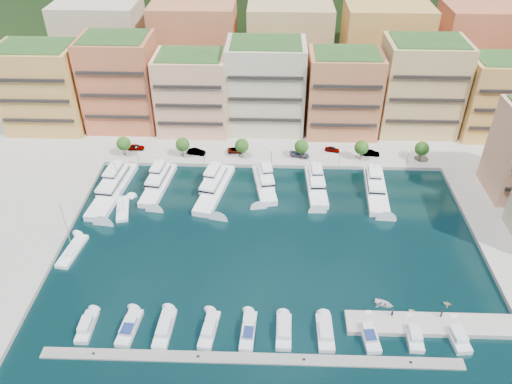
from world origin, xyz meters
TOP-DOWN VIEW (x-y plane):
  - ground at (0.00, 0.00)m, footprint 400.00×400.00m
  - north_quay at (0.00, 62.00)m, footprint 220.00×64.00m
  - hillside at (0.00, 110.00)m, footprint 240.00×40.00m
  - south_pontoon at (-3.00, -30.00)m, footprint 72.00×2.20m
  - finger_pier at (30.00, -22.00)m, footprint 32.00×5.00m
  - apartment_0 at (-66.00, 49.99)m, footprint 22.00×16.50m
  - apartment_1 at (-44.00, 51.99)m, footprint 20.00×16.50m
  - apartment_2 at (-23.00, 49.99)m, footprint 20.00×15.50m
  - apartment_3 at (-2.00, 51.99)m, footprint 22.00×16.50m
  - apartment_4 at (20.00, 49.99)m, footprint 20.00×15.50m
  - apartment_5 at (42.00, 51.99)m, footprint 22.00×16.50m
  - apartment_6 at (64.00, 49.99)m, footprint 20.00×15.50m
  - backblock_0 at (-55.00, 74.00)m, footprint 26.00×18.00m
  - backblock_1 at (-25.00, 74.00)m, footprint 26.00×18.00m
  - backblock_2 at (5.00, 74.00)m, footprint 26.00×18.00m
  - backblock_3 at (35.00, 74.00)m, footprint 26.00×18.00m
  - backblock_4 at (65.00, 74.00)m, footprint 26.00×18.00m
  - tree_0 at (-40.00, 33.50)m, footprint 3.80×3.80m
  - tree_1 at (-24.00, 33.50)m, footprint 3.80×3.80m
  - tree_2 at (-8.00, 33.50)m, footprint 3.80×3.80m
  - tree_3 at (8.00, 33.50)m, footprint 3.80×3.80m
  - tree_4 at (24.00, 33.50)m, footprint 3.80×3.80m
  - tree_5 at (40.00, 33.50)m, footprint 3.80×3.80m
  - lamppost_0 at (-36.00, 31.20)m, footprint 0.30×0.30m
  - lamppost_1 at (-18.00, 31.20)m, footprint 0.30×0.30m
  - lamppost_2 at (0.00, 31.20)m, footprint 0.30×0.30m
  - lamppost_3 at (18.00, 31.20)m, footprint 0.30×0.30m
  - lamppost_4 at (36.00, 31.20)m, footprint 0.30×0.30m
  - yacht_0 at (-39.29, 18.25)m, footprint 7.56×23.89m
  - yacht_1 at (-28.42, 20.64)m, footprint 6.70×18.58m
  - yacht_2 at (-14.01, 19.40)m, footprint 8.83×21.45m
  - yacht_3 at (-1.67, 21.57)m, footprint 6.73×16.67m
  - yacht_4 at (11.33, 21.08)m, footprint 5.07×17.37m
  - yacht_5 at (26.09, 20.05)m, footprint 6.04×19.81m
  - cruiser_0 at (-32.80, -24.58)m, footprint 2.46×7.21m
  - cruiser_1 at (-25.08, -24.61)m, footprint 3.54×8.33m
  - cruiser_2 at (-18.70, -24.60)m, footprint 3.14×8.87m
  - cruiser_3 at (-10.67, -24.59)m, footprint 3.46×8.54m
  - cruiser_4 at (-3.68, -24.61)m, footprint 2.96×8.60m
  - cruiser_5 at (2.67, -24.58)m, footprint 2.91×7.77m
  - cruiser_6 at (10.00, -24.59)m, footprint 2.87×7.91m
  - cruiser_7 at (17.77, -24.61)m, footprint 3.41×8.19m
  - cruiser_8 at (25.65, -24.58)m, footprint 2.79×7.19m
  - cruiser_9 at (33.25, -24.58)m, footprint 3.57×7.39m
  - sailboat_2 at (-35.10, 10.36)m, footprint 4.58×9.85m
  - sailboat_1 at (-42.17, -4.71)m, footprint 4.17×10.47m
  - tender_3 at (33.73, -16.80)m, footprint 2.10×1.97m
  - tender_1 at (26.71, -18.73)m, footprint 1.74×1.64m
  - tender_0 at (21.73, -17.18)m, footprint 4.32×3.80m
  - car_0 at (-37.84, 36.73)m, footprint 4.73×2.14m
  - car_1 at (-20.61, 34.75)m, footprint 5.11×2.58m
  - car_2 at (-9.83, 36.24)m, footprint 5.01×2.72m
  - car_3 at (7.68, 34.55)m, footprint 5.53×3.05m
  - car_4 at (16.90, 37.51)m, footprint 4.38×2.63m
  - car_5 at (27.29, 35.72)m, footprint 4.71×2.13m
  - person_0 at (22.43, -20.61)m, footprint 0.61×0.79m
  - person_1 at (31.26, -20.48)m, footprint 0.99×0.89m

SIDE VIEW (x-z plane):
  - ground at x=0.00m, z-range 0.00..0.00m
  - north_quay at x=0.00m, z-range -1.00..1.00m
  - hillside at x=0.00m, z-range -29.00..29.00m
  - south_pontoon at x=-3.00m, z-range -0.17..0.17m
  - finger_pier at x=30.00m, z-range -1.00..1.00m
  - sailboat_1 at x=-42.17m, z-range -6.29..6.91m
  - sailboat_2 at x=-35.10m, z-range -6.29..6.91m
  - tender_1 at x=26.71m, z-range 0.00..0.73m
  - tender_0 at x=21.73m, z-range 0.00..0.74m
  - tender_3 at x=33.73m, z-range 0.00..0.88m
  - cruiser_2 at x=-18.70m, z-range -0.73..1.82m
  - cruiser_3 at x=-10.67m, z-range -0.73..1.82m
  - cruiser_6 at x=10.00m, z-range -0.73..1.82m
  - cruiser_5 at x=2.67m, z-range -0.73..1.82m
  - cruiser_0 at x=-32.80m, z-range -0.73..1.82m
  - cruiser_9 at x=33.25m, z-range -0.73..1.82m
  - cruiser_8 at x=25.65m, z-range -0.73..1.82m
  - cruiser_4 at x=-3.68m, z-range -0.76..1.90m
  - cruiser_1 at x=-25.08m, z-range -0.76..1.90m
  - cruiser_7 at x=17.77m, z-range -0.76..1.90m
  - yacht_1 at x=-28.42m, z-range -2.56..4.74m
  - yacht_4 at x=11.33m, z-range -2.56..4.74m
  - yacht_0 at x=-39.29m, z-range -2.44..4.86m
  - yacht_5 at x=26.09m, z-range -2.44..4.86m
  - yacht_2 at x=-14.01m, z-range -2.44..4.86m
  - yacht_3 at x=-1.67m, z-range -2.44..4.86m
  - car_2 at x=-9.83m, z-range 1.00..2.33m
  - car_4 at x=16.90m, z-range 1.00..2.40m
  - car_5 at x=27.29m, z-range 1.00..2.50m
  - car_3 at x=7.68m, z-range 1.00..2.52m
  - car_0 at x=-37.84m, z-range 1.00..2.58m
  - car_1 at x=-20.61m, z-range 1.00..2.61m
  - person_1 at x=31.26m, z-range 1.00..2.67m
  - person_0 at x=22.43m, z-range 1.00..2.92m
  - lamppost_0 at x=-36.00m, z-range 1.73..5.93m
  - lamppost_1 at x=-18.00m, z-range 1.73..5.93m
  - lamppost_2 at x=0.00m, z-range 1.73..5.93m
  - lamppost_3 at x=18.00m, z-range 1.73..5.93m
  - lamppost_4 at x=36.00m, z-range 1.73..5.93m
  - tree_0 at x=-40.00m, z-range 1.92..7.57m
  - tree_1 at x=-24.00m, z-range 1.92..7.57m
  - tree_2 at x=-8.00m, z-range 1.92..7.57m
  - tree_3 at x=8.00m, z-range 1.92..7.57m
  - tree_4 at x=24.00m, z-range 1.92..7.57m
  - tree_5 at x=40.00m, z-range 1.92..7.57m
  - apartment_2 at x=-23.00m, z-range 0.91..23.71m
  - apartment_6 at x=64.00m, z-range 0.91..23.71m
  - apartment_4 at x=20.00m, z-range 0.91..24.71m
  - apartment_0 at x=-66.00m, z-range 0.91..25.71m
  - apartment_3 at x=-2.00m, z-range 0.91..26.71m
  - apartment_5 at x=42.00m, z-range 0.91..27.71m
  - apartment_1 at x=-44.00m, z-range 0.91..27.71m
  - backblock_0 at x=-55.00m, z-range 1.00..31.00m
  - backblock_1 at x=-25.00m, z-range 1.00..31.00m
  - backblock_2 at x=5.00m, z-range 1.00..31.00m
  - backblock_3 at x=35.00m, z-range 1.00..31.00m
  - backblock_4 at x=65.00m, z-range 1.00..31.00m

